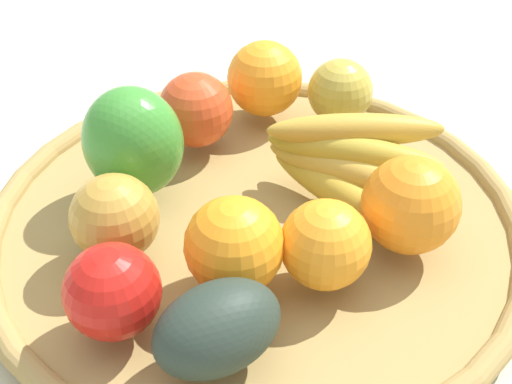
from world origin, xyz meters
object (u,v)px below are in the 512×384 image
Objects in this scene: apple_3 at (196,110)px; apple_0 at (109,289)px; orange_2 at (265,78)px; apple_2 at (340,91)px; avocado at (217,328)px; orange_0 at (411,205)px; banana_bunch at (349,161)px; orange_3 at (325,244)px; orange_1 at (234,246)px; apple_1 at (115,218)px; bell_pepper at (133,142)px.

apple_3 is 1.04× the size of apple_0.
orange_2 is 1.17× the size of apple_2.
avocado is at bearing 14.79° from apple_0.
orange_2 is at bearing 156.62° from orange_0.
banana_bunch is at bearing 77.30° from apple_0.
orange_1 reaches higher than orange_3.
orange_2 is at bearing 98.53° from apple_1.
apple_0 is (-0.08, -0.02, 0.00)m from avocado.
apple_0 is (0.11, -0.21, -0.00)m from apple_3.
orange_1 is at bearing -40.59° from bell_pepper.
orange_1 is 1.15× the size of apple_2.
bell_pepper is 1.10× the size of avocado.
banana_bunch is at bearing 159.82° from orange_0.
bell_pepper is at bearing -177.94° from orange_3.
orange_0 is at bearing -41.07° from apple_2.
orange_2 is (-0.18, 0.16, 0.00)m from orange_3.
apple_1 reaches higher than avocado.
orange_3 is at bearing 82.82° from avocado.
orange_1 reaches higher than apple_1.
apple_1 is 1.02× the size of apple_0.
apple_3 is at bearing -126.70° from apple_2.
orange_1 is at bearing 120.27° from avocado.
orange_1 reaches higher than apple_2.
orange_2 is (0.01, 0.17, -0.01)m from bell_pepper.
orange_1 is 0.75× the size of bell_pepper.
apple_3 reaches higher than orange_3.
orange_3 is 0.44× the size of banana_bunch.
apple_3 is at bearing 116.73° from apple_0.
orange_2 reaches higher than orange_1.
apple_1 is 0.98× the size of apple_3.
apple_3 is 0.26m from avocado.
orange_1 is (0.15, -0.13, 0.00)m from apple_3.
avocado is 1.33× the size of apple_0.
bell_pepper is (-0.15, -0.11, 0.02)m from banana_bunch.
orange_0 is at bearing -20.18° from banana_bunch.
avocado is 0.08m from apple_0.
apple_0 is at bearing -63.27° from apple_3.
apple_2 is at bearing 43.44° from bell_pepper.
orange_0 is 1.05× the size of orange_1.
orange_0 is at bearing -23.38° from orange_2.
orange_1 is at bearing 63.00° from apple_0.
avocado is at bearing -97.18° from orange_3.
apple_0 is (-0.05, -0.23, -0.00)m from banana_bunch.
banana_bunch is 2.11× the size of orange_1.
bell_pepper is at bearing -84.58° from apple_3.
banana_bunch is at bearing 10.22° from bell_pepper.
orange_3 is at bearing -23.49° from bell_pepper.
orange_1 is at bearing -40.24° from apple_3.
bell_pepper is (-0.19, -0.01, 0.02)m from orange_3.
apple_0 is at bearing -73.41° from orange_2.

